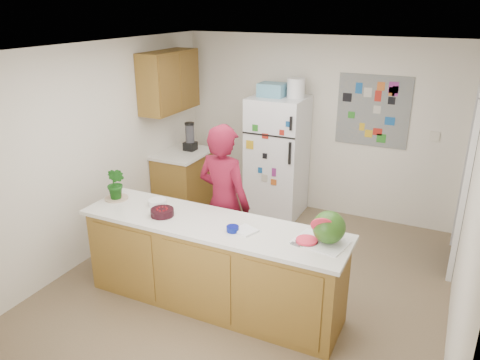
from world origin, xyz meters
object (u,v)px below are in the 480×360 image
at_px(watermelon, 329,227).
at_px(person, 224,203).
at_px(cherry_bowl, 162,212).
at_px(refrigerator, 277,157).

bearing_deg(watermelon, person, 159.70).
bearing_deg(person, cherry_bowl, 68.73).
height_order(refrigerator, watermelon, refrigerator).
bearing_deg(person, watermelon, 168.78).
xyz_separation_m(watermelon, cherry_bowl, (-1.64, -0.15, -0.12)).
xyz_separation_m(refrigerator, person, (0.10, -1.83, 0.03)).
xyz_separation_m(refrigerator, cherry_bowl, (-0.26, -2.45, 0.11)).
relative_size(refrigerator, cherry_bowl, 7.37).
relative_size(refrigerator, person, 0.97).
bearing_deg(cherry_bowl, watermelon, 5.30).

